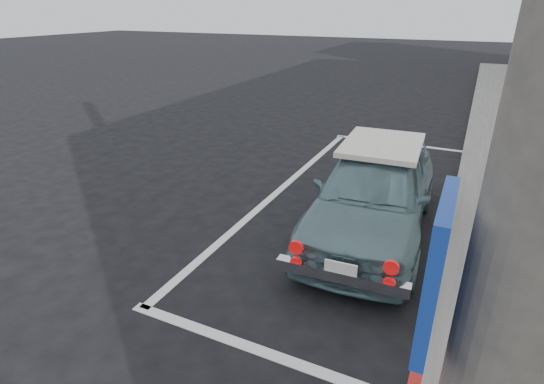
# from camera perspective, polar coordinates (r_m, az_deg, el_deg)

# --- Properties ---
(ground) EXTENTS (80.00, 80.00, 0.00)m
(ground) POSITION_cam_1_polar(r_m,az_deg,el_deg) (4.63, -3.96, -14.92)
(ground) COLOR black
(ground) RESTS_ON ground
(pline_rear) EXTENTS (3.00, 0.12, 0.01)m
(pline_rear) POSITION_cam_1_polar(r_m,az_deg,el_deg) (4.12, -1.08, -20.73)
(pline_rear) COLOR silver
(pline_rear) RESTS_ON ground
(pline_front) EXTENTS (3.00, 0.12, 0.01)m
(pline_front) POSITION_cam_1_polar(r_m,az_deg,el_deg) (10.13, 16.94, 6.22)
(pline_front) COLOR silver
(pline_front) RESTS_ON ground
(pline_side) EXTENTS (0.12, 7.00, 0.01)m
(pline_side) POSITION_cam_1_polar(r_m,az_deg,el_deg) (7.29, 1.31, 0.49)
(pline_side) COLOR silver
(pline_side) RESTS_ON ground
(retro_coupe) EXTENTS (1.63, 3.66, 1.22)m
(retro_coupe) POSITION_cam_1_polar(r_m,az_deg,el_deg) (5.83, 13.53, 0.19)
(retro_coupe) COLOR slate
(retro_coupe) RESTS_ON ground
(cat) EXTENTS (0.24, 0.45, 0.24)m
(cat) POSITION_cam_1_polar(r_m,az_deg,el_deg) (4.81, 8.79, -11.84)
(cat) COLOR #7A6A5D
(cat) RESTS_ON ground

